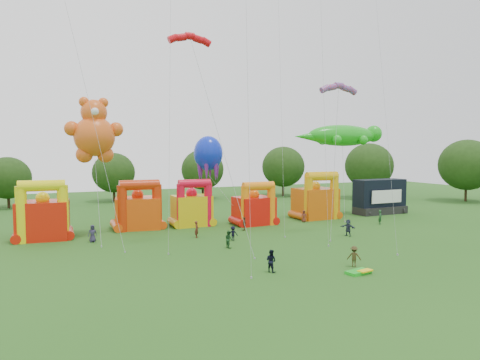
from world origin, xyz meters
name	(u,v)px	position (x,y,z in m)	size (l,w,h in m)	color
ground	(349,291)	(0.00, 0.00, 0.00)	(160.00, 160.00, 0.00)	#225116
tree_ring	(330,199)	(-1.20, 0.62, 6.26)	(125.68, 127.80, 12.07)	#352314
bouncy_castle_0	(43,217)	(-19.42, 26.40, 2.43)	(5.38, 4.48, 6.40)	red
bouncy_castle_1	(138,210)	(-9.08, 28.79, 2.28)	(5.75, 4.88, 5.99)	#DE460C
bouncy_castle_2	(192,208)	(-2.50, 28.20, 2.26)	(4.63, 3.77, 5.91)	gold
bouncy_castle_3	(255,208)	(5.10, 26.02, 2.12)	(4.98, 4.15, 5.54)	red
bouncy_castle_4	(316,201)	(15.04, 27.09, 2.49)	(5.60, 4.61, 6.56)	#CF530B
stage_trailer	(380,197)	(26.26, 27.22, 2.49)	(8.10, 3.26, 5.17)	black
teddy_bear_kite	(95,139)	(-14.07, 25.94, 10.68)	(6.15, 8.33, 15.29)	#DE5618
gecko_kite	(343,158)	(18.91, 26.40, 8.37)	(14.68, 7.19, 13.20)	#19A717
octopus_kite	(221,183)	(1.58, 28.97, 5.21)	(5.60, 7.22, 11.43)	#0D25C8
parafoil_kites	(161,124)	(-8.53, 18.17, 12.01)	(32.96, 15.04, 28.06)	red
diamond_kites	(284,85)	(2.73, 14.24, 15.81)	(21.53, 18.71, 39.89)	red
folded_kite_bundle	(359,272)	(3.28, 3.09, 0.14)	(2.16, 1.40, 0.31)	green
spectator_0	(93,234)	(-14.73, 22.97, 0.90)	(0.88, 0.57, 1.80)	#2B2842
spectator_1	(197,229)	(-4.18, 20.94, 0.91)	(0.66, 0.43, 1.82)	#4D1F16
spectator_2	(229,239)	(-2.76, 15.09, 0.84)	(0.82, 0.64, 1.68)	#1B441F
spectator_3	(233,233)	(-1.14, 17.98, 0.76)	(0.99, 0.57, 1.53)	black
spectator_4	(244,224)	(2.24, 22.76, 0.81)	(0.95, 0.39, 1.61)	#43341B
spectator_5	(348,228)	(11.47, 15.28, 0.93)	(1.72, 0.55, 1.85)	#262C40
spectator_6	(304,216)	(11.78, 25.00, 0.78)	(0.77, 0.50, 1.57)	#5D281A
spectator_7	(380,217)	(19.94, 19.83, 0.91)	(0.67, 0.44, 1.83)	#1C4723
spectator_8	(271,261)	(-2.75, 6.14, 0.88)	(0.86, 0.67, 1.77)	black
spectator_9	(354,256)	(4.14, 4.83, 0.85)	(1.10, 0.63, 1.71)	#393017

